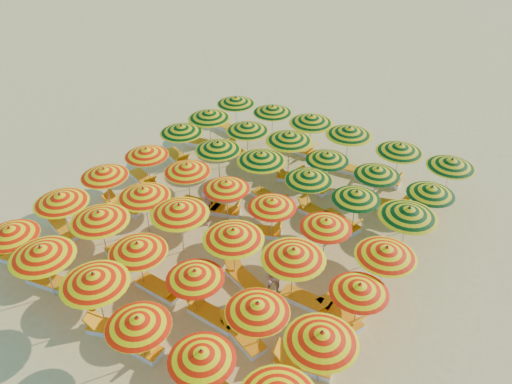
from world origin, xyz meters
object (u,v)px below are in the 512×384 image
umbrella_11 (322,337)px  umbrella_21 (272,203)px  umbrella_23 (386,252)px  umbrella_28 (357,195)px  lounger_25 (294,177)px  lounger_11 (123,207)px  umbrella_19 (187,168)px  lounger_10 (302,363)px  umbrella_30 (209,115)px  beachgoer_a (207,208)px  umbrella_4 (202,355)px  lounger_23 (203,143)px  umbrella_31 (248,127)px  lounger_19 (178,157)px  umbrella_15 (233,234)px  lounger_28 (408,219)px  umbrella_1 (41,252)px  lounger_26 (311,184)px  lounger_29 (227,127)px  umbrella_7 (99,216)px  umbrella_24 (181,129)px  umbrella_22 (326,223)px  lounger_7 (160,289)px  lounger_13 (307,301)px  umbrella_35 (431,190)px  umbrella_2 (94,279)px  lounger_6 (121,260)px  lounger_24 (240,154)px  umbrella_37 (273,109)px  umbrella_12 (104,172)px  umbrella_14 (179,209)px  lounger_32 (383,179)px  umbrella_27 (309,176)px  lounger_12 (245,280)px  lounger_22 (342,222)px  lounger_17 (221,210)px  lounger_31 (356,171)px  umbrella_41 (452,163)px  umbrella_39 (349,131)px  umbrella_3 (138,322)px  umbrella_18 (146,152)px  beachgoer_b (275,278)px  umbrella_34 (377,171)px  lounger_30 (300,150)px  umbrella_17 (360,288)px  lounger_8 (211,315)px  lounger_1 (49,281)px  umbrella_6 (60,198)px  lounger_16 (201,205)px  umbrella_8 (137,247)px  lounger_15 (144,179)px  umbrella_16 (294,254)px  umbrella_25 (218,146)px

umbrella_11 → umbrella_21: bearing=135.2°
umbrella_23 → umbrella_28: 3.40m
lounger_25 → lounger_11: bearing=27.8°
umbrella_19 → lounger_10: (8.11, -4.34, -1.65)m
umbrella_30 → beachgoer_a: umbrella_30 is taller
umbrella_4 → lounger_23: bearing=130.2°
umbrella_31 → lounger_19: 3.85m
umbrella_15 → lounger_28: size_ratio=1.41×
lounger_23 → umbrella_1: bearing=90.2°
lounger_26 → lounger_29: same height
umbrella_7 → umbrella_24: 7.04m
umbrella_22 → lounger_26: 5.11m
lounger_7 → lounger_13: same height
umbrella_35 → umbrella_2: bearing=-121.8°
lounger_6 → lounger_24: (-0.96, 8.68, 0.00)m
umbrella_37 → umbrella_15: bearing=-64.2°
umbrella_19 → umbrella_12: bearing=-138.8°
umbrella_14 → umbrella_31: (-1.83, 6.72, -0.11)m
umbrella_30 → lounger_32: umbrella_30 is taller
umbrella_27 → umbrella_28: (2.11, -0.05, -0.05)m
umbrella_35 → lounger_12: umbrella_35 is taller
lounger_22 → umbrella_35: bearing=51.9°
umbrella_15 → lounger_17: size_ratio=1.40×
umbrella_19 → lounger_12: 5.63m
lounger_31 → umbrella_41: bearing=-4.1°
umbrella_39 → lounger_23: size_ratio=1.40×
umbrella_2 → umbrella_3: (2.13, -0.31, -0.21)m
umbrella_18 → beachgoer_b: (8.20, -2.37, -1.00)m
umbrella_34 → lounger_30: bearing=156.2°
lounger_32 → lounger_30: bearing=172.7°
umbrella_17 → lounger_17: bearing=162.2°
umbrella_7 → beachgoer_b: size_ratio=1.43×
lounger_8 → lounger_31: 10.68m
lounger_1 → lounger_6: same height
umbrella_7 → lounger_24: 8.96m
umbrella_6 → beachgoer_a: 5.49m
umbrella_6 → umbrella_12: size_ratio=1.05×
umbrella_12 → lounger_31: size_ratio=1.15×
lounger_29 → lounger_16: bearing=128.9°
umbrella_39 → lounger_31: bearing=-10.6°
umbrella_31 → lounger_8: bearing=-61.2°
umbrella_24 → umbrella_39: umbrella_39 is taller
lounger_28 → umbrella_8: bearing=40.6°
umbrella_12 → umbrella_35: bearing=29.7°
lounger_28 → lounger_15: bearing=5.9°
umbrella_21 → lounger_7: size_ratio=1.39×
umbrella_16 → lounger_23: 11.34m
umbrella_18 → umbrella_25: (2.34, 2.04, 0.11)m
umbrella_3 → beachgoer_b: size_ratio=1.33×
umbrella_37 → lounger_30: bearing=-4.7°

